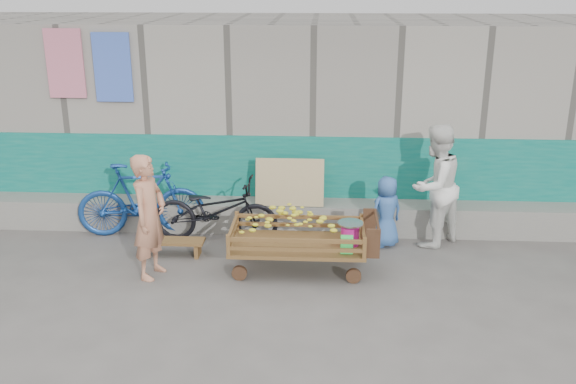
# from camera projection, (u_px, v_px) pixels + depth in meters

# --- Properties ---
(ground) EXTENTS (80.00, 80.00, 0.00)m
(ground) POSITION_uv_depth(u_px,v_px,m) (254.00, 305.00, 7.55)
(ground) COLOR #53504C
(ground) RESTS_ON ground
(building_wall) EXTENTS (12.00, 3.50, 3.00)m
(building_wall) POSITION_uv_depth(u_px,v_px,m) (278.00, 112.00, 10.90)
(building_wall) COLOR gray
(building_wall) RESTS_ON ground
(banana_cart) EXTENTS (1.90, 0.87, 0.81)m
(banana_cart) POSITION_uv_depth(u_px,v_px,m) (295.00, 232.00, 8.24)
(banana_cart) COLOR brown
(banana_cart) RESTS_ON ground
(bench) EXTENTS (0.91, 0.27, 0.23)m
(bench) POSITION_uv_depth(u_px,v_px,m) (171.00, 244.00, 8.82)
(bench) COLOR brown
(bench) RESTS_ON ground
(vendor_man) EXTENTS (0.52, 0.67, 1.61)m
(vendor_man) POSITION_uv_depth(u_px,v_px,m) (149.00, 217.00, 8.03)
(vendor_man) COLOR tan
(vendor_man) RESTS_ON ground
(woman) EXTENTS (1.08, 1.07, 1.76)m
(woman) POSITION_uv_depth(u_px,v_px,m) (435.00, 186.00, 8.97)
(woman) COLOR white
(woman) RESTS_ON ground
(child) EXTENTS (0.60, 0.53, 1.03)m
(child) POSITION_uv_depth(u_px,v_px,m) (386.00, 212.00, 9.03)
(child) COLOR #3763A9
(child) RESTS_ON ground
(bicycle_dark) EXTENTS (1.85, 0.76, 0.95)m
(bicycle_dark) POSITION_uv_depth(u_px,v_px,m) (215.00, 211.00, 9.18)
(bicycle_dark) COLOR black
(bicycle_dark) RESTS_ON ground
(bicycle_blue) EXTENTS (1.90, 0.81, 1.11)m
(bicycle_blue) POSITION_uv_depth(u_px,v_px,m) (141.00, 199.00, 9.40)
(bicycle_blue) COLOR navy
(bicycle_blue) RESTS_ON ground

